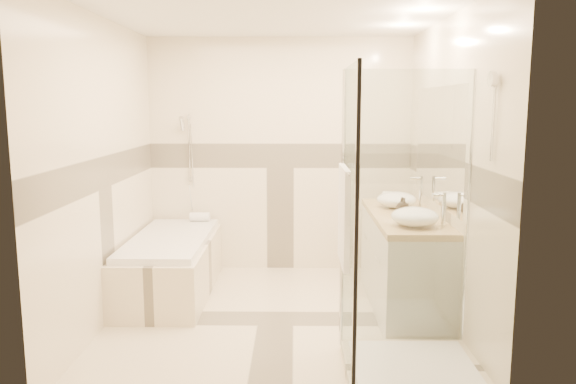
{
  "coord_description": "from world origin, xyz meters",
  "views": [
    {
      "loc": [
        0.16,
        -4.54,
        1.8
      ],
      "look_at": [
        0.1,
        0.25,
        1.05
      ],
      "focal_mm": 35.0,
      "sensor_mm": 36.0,
      "label": 1
    }
  ],
  "objects_px": {
    "bathtub": "(171,262)",
    "vanity": "(403,261)",
    "vessel_sink_near": "(396,200)",
    "amenity_bottle_a": "(404,207)",
    "shower_enclosure": "(396,302)",
    "vessel_sink_far": "(415,217)",
    "amenity_bottle_b": "(402,205)"
  },
  "relations": [
    {
      "from": "bathtub",
      "to": "shower_enclosure",
      "type": "height_order",
      "value": "shower_enclosure"
    },
    {
      "from": "shower_enclosure",
      "to": "amenity_bottle_b",
      "type": "xyz_separation_m",
      "value": [
        0.27,
        1.3,
        0.42
      ]
    },
    {
      "from": "amenity_bottle_a",
      "to": "amenity_bottle_b",
      "type": "bearing_deg",
      "value": 90.0
    },
    {
      "from": "vanity",
      "to": "amenity_bottle_b",
      "type": "height_order",
      "value": "amenity_bottle_b"
    },
    {
      "from": "bathtub",
      "to": "vanity",
      "type": "bearing_deg",
      "value": -9.25
    },
    {
      "from": "amenity_bottle_b",
      "to": "shower_enclosure",
      "type": "bearing_deg",
      "value": -101.81
    },
    {
      "from": "shower_enclosure",
      "to": "amenity_bottle_a",
      "type": "bearing_deg",
      "value": 77.21
    },
    {
      "from": "vessel_sink_near",
      "to": "amenity_bottle_b",
      "type": "height_order",
      "value": "vessel_sink_near"
    },
    {
      "from": "shower_enclosure",
      "to": "vessel_sink_near",
      "type": "distance_m",
      "value": 1.66
    },
    {
      "from": "vessel_sink_far",
      "to": "amenity_bottle_b",
      "type": "bearing_deg",
      "value": 90.0
    },
    {
      "from": "vanity",
      "to": "shower_enclosure",
      "type": "xyz_separation_m",
      "value": [
        -0.29,
        -1.27,
        0.08
      ]
    },
    {
      "from": "shower_enclosure",
      "to": "vessel_sink_near",
      "type": "height_order",
      "value": "shower_enclosure"
    },
    {
      "from": "amenity_bottle_b",
      "to": "vessel_sink_near",
      "type": "bearing_deg",
      "value": 90.0
    },
    {
      "from": "vessel_sink_far",
      "to": "vanity",
      "type": "bearing_deg",
      "value": 87.7
    },
    {
      "from": "shower_enclosure",
      "to": "vessel_sink_near",
      "type": "xyz_separation_m",
      "value": [
        0.27,
        1.58,
        0.42
      ]
    },
    {
      "from": "vessel_sink_far",
      "to": "amenity_bottle_a",
      "type": "xyz_separation_m",
      "value": [
        0.0,
        0.43,
        0.0
      ]
    },
    {
      "from": "vessel_sink_near",
      "to": "amenity_bottle_b",
      "type": "xyz_separation_m",
      "value": [
        0.0,
        -0.28,
        -0.0
      ]
    },
    {
      "from": "amenity_bottle_b",
      "to": "vanity",
      "type": "bearing_deg",
      "value": -59.62
    },
    {
      "from": "vanity",
      "to": "vessel_sink_far",
      "type": "distance_m",
      "value": 0.7
    },
    {
      "from": "bathtub",
      "to": "shower_enclosure",
      "type": "relative_size",
      "value": 0.83
    },
    {
      "from": "shower_enclosure",
      "to": "vessel_sink_far",
      "type": "distance_m",
      "value": 0.92
    },
    {
      "from": "amenity_bottle_a",
      "to": "bathtub",
      "type": "bearing_deg",
      "value": 168.87
    },
    {
      "from": "vessel_sink_near",
      "to": "vessel_sink_far",
      "type": "bearing_deg",
      "value": -90.0
    },
    {
      "from": "vessel_sink_far",
      "to": "shower_enclosure",
      "type": "bearing_deg",
      "value": -109.41
    },
    {
      "from": "bathtub",
      "to": "vessel_sink_near",
      "type": "relative_size",
      "value": 4.66
    },
    {
      "from": "vessel_sink_near",
      "to": "vessel_sink_far",
      "type": "distance_m",
      "value": 0.81
    },
    {
      "from": "bathtub",
      "to": "vessel_sink_near",
      "type": "xyz_separation_m",
      "value": [
        2.13,
        -0.04,
        0.62
      ]
    },
    {
      "from": "bathtub",
      "to": "amenity_bottle_a",
      "type": "bearing_deg",
      "value": -11.13
    },
    {
      "from": "vessel_sink_far",
      "to": "amenity_bottle_a",
      "type": "height_order",
      "value": "amenity_bottle_a"
    },
    {
      "from": "vessel_sink_near",
      "to": "amenity_bottle_a",
      "type": "distance_m",
      "value": 0.38
    },
    {
      "from": "amenity_bottle_a",
      "to": "shower_enclosure",
      "type": "bearing_deg",
      "value": -102.79
    },
    {
      "from": "amenity_bottle_a",
      "to": "amenity_bottle_b",
      "type": "relative_size",
      "value": 1.07
    }
  ]
}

